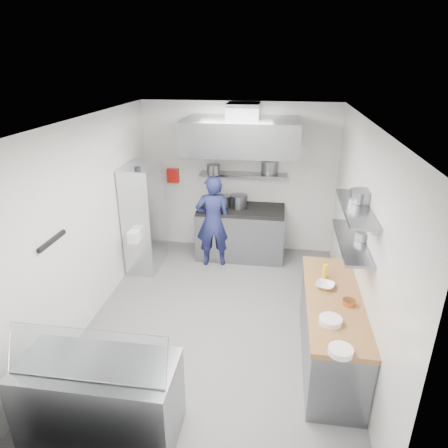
% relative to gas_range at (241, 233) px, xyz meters
% --- Properties ---
extents(floor, '(5.00, 5.00, 0.00)m').
position_rel_gas_range_xyz_m(floor, '(-0.10, -2.10, -0.45)').
color(floor, slate).
rests_on(floor, ground).
extents(ceiling, '(5.00, 5.00, 0.00)m').
position_rel_gas_range_xyz_m(ceiling, '(-0.10, -2.10, 2.35)').
color(ceiling, silver).
rests_on(ceiling, wall_back).
extents(wall_back, '(3.60, 2.80, 0.02)m').
position_rel_gas_range_xyz_m(wall_back, '(-0.10, 0.40, 0.95)').
color(wall_back, white).
rests_on(wall_back, floor).
extents(wall_front, '(3.60, 2.80, 0.02)m').
position_rel_gas_range_xyz_m(wall_front, '(-0.10, -4.60, 0.95)').
color(wall_front, white).
rests_on(wall_front, floor).
extents(wall_left, '(2.80, 5.00, 0.02)m').
position_rel_gas_range_xyz_m(wall_left, '(-1.90, -2.10, 0.95)').
color(wall_left, white).
rests_on(wall_left, floor).
extents(wall_right, '(2.80, 5.00, 0.02)m').
position_rel_gas_range_xyz_m(wall_right, '(1.70, -2.10, 0.95)').
color(wall_right, white).
rests_on(wall_right, floor).
extents(gas_range, '(1.60, 0.80, 0.90)m').
position_rel_gas_range_xyz_m(gas_range, '(0.00, 0.00, 0.00)').
color(gas_range, gray).
rests_on(gas_range, floor).
extents(cooktop, '(1.57, 0.78, 0.06)m').
position_rel_gas_range_xyz_m(cooktop, '(0.00, 0.00, 0.48)').
color(cooktop, black).
rests_on(cooktop, gas_range).
extents(stock_pot_left, '(0.27, 0.27, 0.20)m').
position_rel_gas_range_xyz_m(stock_pot_left, '(-0.33, 0.07, 0.61)').
color(stock_pot_left, slate).
rests_on(stock_pot_left, cooktop).
extents(stock_pot_mid, '(0.32, 0.32, 0.24)m').
position_rel_gas_range_xyz_m(stock_pot_mid, '(-0.05, 0.01, 0.63)').
color(stock_pot_mid, slate).
rests_on(stock_pot_mid, cooktop).
extents(over_range_shelf, '(1.60, 0.30, 0.04)m').
position_rel_gas_range_xyz_m(over_range_shelf, '(0.00, 0.24, 1.07)').
color(over_range_shelf, gray).
rests_on(over_range_shelf, wall_back).
extents(shelf_pot_a, '(0.24, 0.24, 0.18)m').
position_rel_gas_range_xyz_m(shelf_pot_a, '(-0.53, 0.12, 1.18)').
color(shelf_pot_a, slate).
rests_on(shelf_pot_a, over_range_shelf).
extents(shelf_pot_b, '(0.30, 0.30, 0.22)m').
position_rel_gas_range_xyz_m(shelf_pot_b, '(0.47, 0.38, 1.20)').
color(shelf_pot_b, slate).
rests_on(shelf_pot_b, over_range_shelf).
extents(extractor_hood, '(1.90, 1.15, 0.55)m').
position_rel_gas_range_xyz_m(extractor_hood, '(0.00, -0.18, 1.85)').
color(extractor_hood, gray).
rests_on(extractor_hood, wall_back).
extents(hood_duct, '(0.55, 0.55, 0.24)m').
position_rel_gas_range_xyz_m(hood_duct, '(0.00, 0.05, 2.23)').
color(hood_duct, slate).
rests_on(hood_duct, extractor_hood).
extents(red_firebox, '(0.22, 0.10, 0.26)m').
position_rel_gas_range_xyz_m(red_firebox, '(-1.35, 0.34, 0.97)').
color(red_firebox, red).
rests_on(red_firebox, wall_back).
extents(chef, '(0.68, 0.52, 1.66)m').
position_rel_gas_range_xyz_m(chef, '(-0.46, -0.41, 0.38)').
color(chef, '#191E4D').
rests_on(chef, floor).
extents(wire_rack, '(0.50, 0.90, 1.85)m').
position_rel_gas_range_xyz_m(wire_rack, '(-1.63, -0.63, 0.48)').
color(wire_rack, silver).
rests_on(wire_rack, floor).
extents(rack_bin_a, '(0.17, 0.21, 0.19)m').
position_rel_gas_range_xyz_m(rack_bin_a, '(-1.63, -1.16, 0.35)').
color(rack_bin_a, white).
rests_on(rack_bin_a, wire_rack).
extents(rack_bin_b, '(0.14, 0.18, 0.16)m').
position_rel_gas_range_xyz_m(rack_bin_b, '(-1.63, -0.76, 0.85)').
color(rack_bin_b, yellow).
rests_on(rack_bin_b, wire_rack).
extents(rack_jar, '(0.10, 0.10, 0.18)m').
position_rel_gas_range_xyz_m(rack_jar, '(-1.58, -0.89, 1.35)').
color(rack_jar, black).
rests_on(rack_jar, wire_rack).
extents(knife_strip, '(0.04, 0.55, 0.05)m').
position_rel_gas_range_xyz_m(knife_strip, '(-1.88, -3.00, 1.10)').
color(knife_strip, black).
rests_on(knife_strip, wall_left).
extents(prep_counter_base, '(0.62, 2.00, 0.84)m').
position_rel_gas_range_xyz_m(prep_counter_base, '(1.38, -2.70, -0.03)').
color(prep_counter_base, gray).
rests_on(prep_counter_base, floor).
extents(prep_counter_top, '(0.65, 2.04, 0.06)m').
position_rel_gas_range_xyz_m(prep_counter_top, '(1.38, -2.70, 0.42)').
color(prep_counter_top, '#915D3B').
rests_on(prep_counter_top, prep_counter_base).
extents(plate_stack_a, '(0.24, 0.24, 0.06)m').
position_rel_gas_range_xyz_m(plate_stack_a, '(1.33, -3.67, 0.48)').
color(plate_stack_a, white).
rests_on(plate_stack_a, prep_counter_top).
extents(plate_stack_b, '(0.24, 0.24, 0.06)m').
position_rel_gas_range_xyz_m(plate_stack_b, '(1.28, -3.20, 0.48)').
color(plate_stack_b, white).
rests_on(plate_stack_b, prep_counter_top).
extents(copper_pan, '(0.15, 0.15, 0.06)m').
position_rel_gas_range_xyz_m(copper_pan, '(1.52, -2.82, 0.48)').
color(copper_pan, '#CF7B3A').
rests_on(copper_pan, prep_counter_top).
extents(squeeze_bottle, '(0.06, 0.06, 0.18)m').
position_rel_gas_range_xyz_m(squeeze_bottle, '(1.30, -2.24, 0.54)').
color(squeeze_bottle, yellow).
rests_on(squeeze_bottle, prep_counter_top).
extents(mixing_bowl, '(0.28, 0.28, 0.05)m').
position_rel_gas_range_xyz_m(mixing_bowl, '(1.29, -2.48, 0.48)').
color(mixing_bowl, white).
rests_on(mixing_bowl, prep_counter_top).
extents(wall_shelf_lower, '(0.30, 1.30, 0.04)m').
position_rel_gas_range_xyz_m(wall_shelf_lower, '(1.54, -2.40, 1.05)').
color(wall_shelf_lower, gray).
rests_on(wall_shelf_lower, wall_right).
extents(wall_shelf_upper, '(0.30, 1.30, 0.04)m').
position_rel_gas_range_xyz_m(wall_shelf_upper, '(1.54, -2.40, 1.47)').
color(wall_shelf_upper, gray).
rests_on(wall_shelf_upper, wall_right).
extents(shelf_pot_c, '(0.24, 0.24, 0.10)m').
position_rel_gas_range_xyz_m(shelf_pot_c, '(1.70, -2.36, 1.12)').
color(shelf_pot_c, slate).
rests_on(shelf_pot_c, wall_shelf_lower).
extents(shelf_pot_d, '(0.28, 0.28, 0.14)m').
position_rel_gas_range_xyz_m(shelf_pot_d, '(1.62, -2.25, 1.56)').
color(shelf_pot_d, slate).
rests_on(shelf_pot_d, wall_shelf_upper).
extents(display_case, '(1.50, 0.70, 0.85)m').
position_rel_gas_range_xyz_m(display_case, '(-0.93, -4.10, -0.03)').
color(display_case, gray).
rests_on(display_case, floor).
extents(display_glass, '(1.47, 0.19, 0.42)m').
position_rel_gas_range_xyz_m(display_glass, '(-0.93, -4.22, 0.62)').
color(display_glass, silver).
rests_on(display_glass, display_case).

